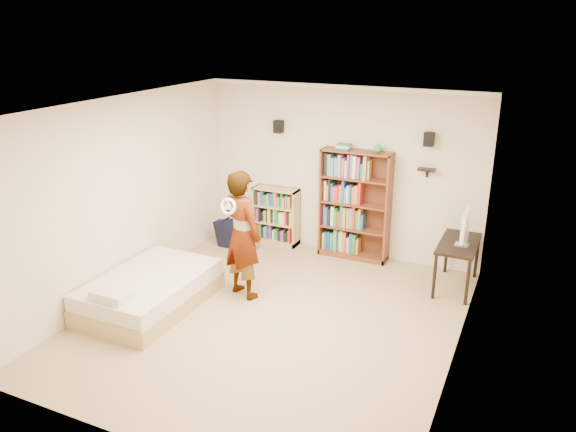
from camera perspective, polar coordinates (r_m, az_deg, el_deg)
name	(u,v)px	position (r m, az deg, el deg)	size (l,w,h in m)	color
ground	(272,319)	(7.32, -1.62, -10.40)	(4.50, 5.00, 0.01)	tan
room_shell	(271,187)	(6.62, -1.76, 2.95)	(4.52, 5.02, 2.71)	beige
crown_molding	(270,110)	(6.42, -1.84, 10.74)	(4.50, 5.00, 0.06)	white
speaker_left	(278,127)	(9.11, -0.97, 9.07)	(0.14, 0.12, 0.20)	black
speaker_right	(429,139)	(8.38, 14.13, 7.57)	(0.14, 0.12, 0.20)	black
wall_shelf	(427,170)	(8.49, 13.90, 4.61)	(0.25, 0.16, 0.03)	black
tall_bookshelf	(355,205)	(8.85, 6.81, 1.08)	(1.10, 0.32, 1.75)	brown
low_bookshelf	(276,216)	(9.48, -1.22, 0.00)	(0.78, 0.29, 0.97)	tan
computer_desk	(457,265)	(8.31, 16.75, -4.80)	(0.51, 1.02, 0.69)	black
imac	(463,228)	(7.99, 17.38, -1.22)	(0.10, 0.50, 0.50)	white
daybed	(150,287)	(7.72, -13.86, -7.04)	(1.20, 1.84, 0.54)	silver
person	(242,235)	(7.58, -4.67, -1.90)	(0.65, 0.43, 1.78)	black
wii_wheel	(228,206)	(7.13, -6.08, 0.97)	(0.22, 0.22, 0.04)	white
navy_bag	(226,233)	(9.49, -6.33, -1.68)	(0.35, 0.23, 0.48)	black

